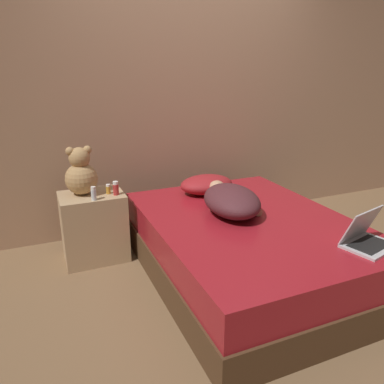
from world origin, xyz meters
name	(u,v)px	position (x,y,z in m)	size (l,w,h in m)	color
ground_plane	(246,275)	(0.00, 0.00, 0.00)	(12.00, 12.00, 0.00)	brown
wall_back	(185,92)	(0.00, 1.22, 1.30)	(8.00, 0.06, 2.60)	tan
bed	(248,248)	(0.00, 0.00, 0.23)	(1.41, 1.88, 0.47)	#4C331E
nightstand	(94,227)	(-1.01, 0.74, 0.28)	(0.50, 0.38, 0.56)	tan
pillow	(206,184)	(-0.04, 0.65, 0.55)	(0.47, 0.34, 0.16)	maroon
person_lying	(231,200)	(-0.06, 0.17, 0.57)	(0.49, 0.76, 0.21)	#4C2328
laptop	(366,238)	(0.44, -0.65, 0.52)	(0.37, 0.31, 0.23)	silver
teddy_bear	(81,174)	(-1.07, 0.77, 0.73)	(0.25, 0.25, 0.38)	tan
bottle_amber	(108,189)	(-0.88, 0.70, 0.60)	(0.04, 0.04, 0.08)	gold
bottle_clear	(94,194)	(-1.01, 0.59, 0.61)	(0.04, 0.04, 0.11)	silver
bottle_red	(116,188)	(-0.83, 0.65, 0.62)	(0.04, 0.04, 0.11)	#B72D2D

